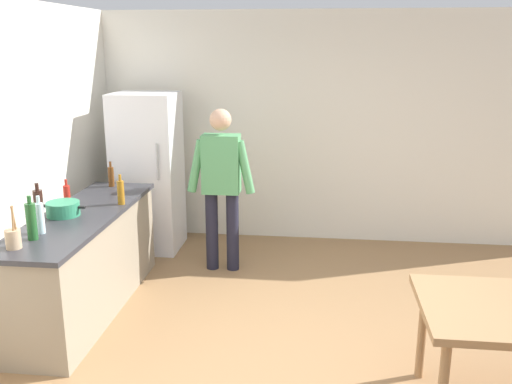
# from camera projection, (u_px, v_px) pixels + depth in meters

# --- Properties ---
(ground_plane) EXTENTS (14.00, 14.00, 0.00)m
(ground_plane) POSITION_uv_depth(u_px,v_px,m) (307.00, 373.00, 4.06)
(ground_plane) COLOR #936D47
(wall_back) EXTENTS (6.40, 0.12, 2.70)m
(wall_back) POSITION_uv_depth(u_px,v_px,m) (317.00, 128.00, 6.59)
(wall_back) COLOR silver
(wall_back) RESTS_ON ground_plane
(kitchen_counter) EXTENTS (0.64, 2.20, 0.90)m
(kitchen_counter) POSITION_uv_depth(u_px,v_px,m) (85.00, 262.00, 4.93)
(kitchen_counter) COLOR gray
(kitchen_counter) RESTS_ON ground_plane
(refrigerator) EXTENTS (0.70, 0.67, 1.80)m
(refrigerator) POSITION_uv_depth(u_px,v_px,m) (148.00, 172.00, 6.34)
(refrigerator) COLOR white
(refrigerator) RESTS_ON ground_plane
(person) EXTENTS (0.70, 0.22, 1.70)m
(person) POSITION_uv_depth(u_px,v_px,m) (221.00, 180.00, 5.68)
(person) COLOR #1E1E2D
(person) RESTS_ON ground_plane
(cooking_pot) EXTENTS (0.40, 0.28, 0.12)m
(cooking_pot) POSITION_uv_depth(u_px,v_px,m) (63.00, 209.00, 4.74)
(cooking_pot) COLOR #2D845B
(cooking_pot) RESTS_ON kitchen_counter
(utensil_jar) EXTENTS (0.11, 0.11, 0.32)m
(utensil_jar) POSITION_uv_depth(u_px,v_px,m) (13.00, 238.00, 3.97)
(utensil_jar) COLOR tan
(utensil_jar) RESTS_ON kitchen_counter
(bottle_beer_brown) EXTENTS (0.06, 0.06, 0.26)m
(bottle_beer_brown) POSITION_uv_depth(u_px,v_px,m) (111.00, 176.00, 5.70)
(bottle_beer_brown) COLOR #5B3314
(bottle_beer_brown) RESTS_ON kitchen_counter
(bottle_wine_dark) EXTENTS (0.08, 0.08, 0.34)m
(bottle_wine_dark) POSITION_uv_depth(u_px,v_px,m) (39.00, 206.00, 4.51)
(bottle_wine_dark) COLOR black
(bottle_wine_dark) RESTS_ON kitchen_counter
(bottle_wine_green) EXTENTS (0.08, 0.08, 0.34)m
(bottle_wine_green) POSITION_uv_depth(u_px,v_px,m) (31.00, 221.00, 4.14)
(bottle_wine_green) COLOR #1E5123
(bottle_wine_green) RESTS_ON kitchen_counter
(bottle_sauce_red) EXTENTS (0.06, 0.06, 0.24)m
(bottle_sauce_red) POSITION_uv_depth(u_px,v_px,m) (67.00, 195.00, 5.04)
(bottle_sauce_red) COLOR #B22319
(bottle_sauce_red) RESTS_ON kitchen_counter
(bottle_oil_amber) EXTENTS (0.06, 0.06, 0.28)m
(bottle_oil_amber) POSITION_uv_depth(u_px,v_px,m) (121.00, 192.00, 5.06)
(bottle_oil_amber) COLOR #996619
(bottle_oil_amber) RESTS_ON kitchen_counter
(bottle_water_clear) EXTENTS (0.07, 0.07, 0.30)m
(bottle_water_clear) POSITION_uv_depth(u_px,v_px,m) (40.00, 218.00, 4.28)
(bottle_water_clear) COLOR silver
(bottle_water_clear) RESTS_ON kitchen_counter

